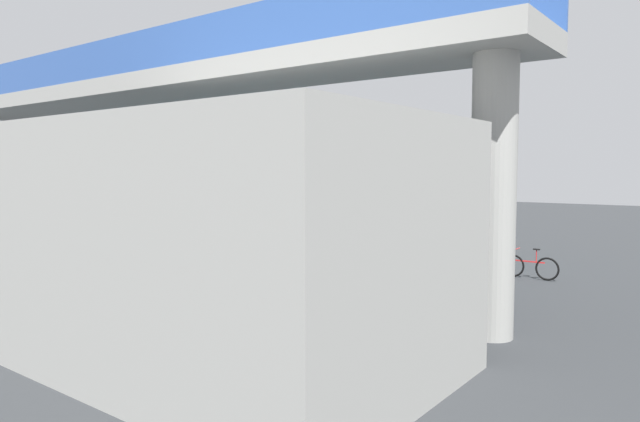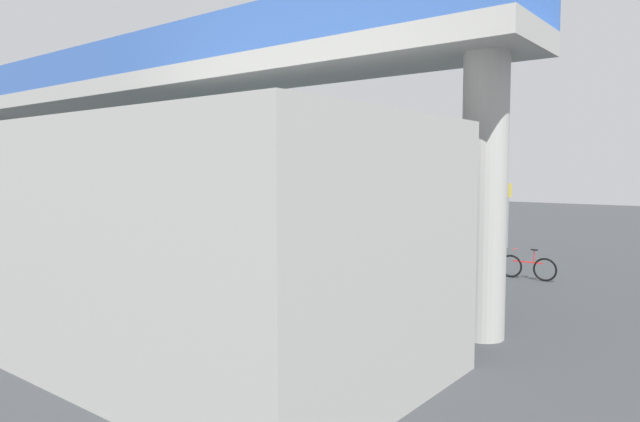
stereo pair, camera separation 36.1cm
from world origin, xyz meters
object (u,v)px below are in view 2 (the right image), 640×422
pedestrian (428,222)px  traffic_sign (508,204)px  city_bus (324,204)px  parked_van (342,240)px  bicycle_red (528,267)px

pedestrian → traffic_sign: size_ratio=0.64×
traffic_sign → city_bus: bearing=34.4°
traffic_sign → parked_van: bearing=79.9°
traffic_sign → pedestrian: bearing=0.8°
city_bus → parked_van: bearing=132.1°
city_bus → parked_van: city_bus is taller
parked_van → traffic_sign: 10.08m
parked_van → bicycle_red: size_ratio=2.71×
parked_van → traffic_sign: size_ratio=1.71×
bicycle_red → pedestrian: 9.58m
bicycle_red → city_bus: bearing=-12.8°
city_bus → traffic_sign: 8.03m
parked_van → bicycle_red: (-4.83, -3.17, -0.81)m
parked_van → pedestrian: parked_van is taller
city_bus → bicycle_red: city_bus is taller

